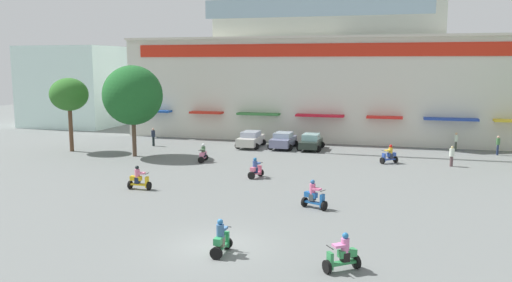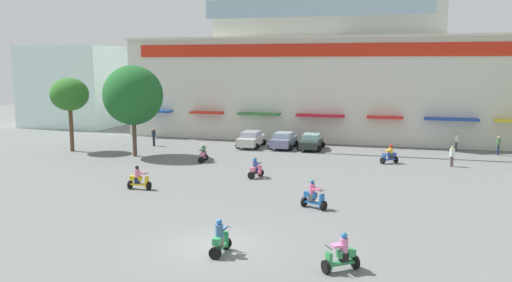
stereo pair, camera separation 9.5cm
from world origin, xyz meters
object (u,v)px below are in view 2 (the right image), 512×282
Objects in this scene: plaza_tree_2 at (69,95)px; pedestrian_2 at (457,140)px; pedestrian_1 at (498,144)px; scooter_rider_4 at (220,240)px; pedestrian_0 at (452,155)px; scooter_rider_6 at (203,154)px; parked_car_1 at (284,140)px; plaza_tree_0 at (133,95)px; parked_car_0 at (251,139)px; pedestrian_3 at (154,136)px; scooter_rider_5 at (314,197)px; scooter_rider_1 at (256,169)px; scooter_rider_0 at (139,180)px; parked_car_2 at (311,142)px; scooter_rider_2 at (341,255)px; scooter_rider_3 at (390,156)px.

plaza_tree_2 reaches higher than pedestrian_2.
pedestrian_1 is 1.02× the size of pedestrian_2.
pedestrian_0 is (11.03, 22.07, 0.26)m from scooter_rider_4.
scooter_rider_4 is 1.05× the size of scooter_rider_6.
parked_car_1 is at bearing 59.73° from scooter_rider_6.
plaza_tree_2 reaches higher than pedestrian_1.
plaza_tree_2 is at bearing 173.18° from scooter_rider_6.
plaza_tree_0 is 1.94× the size of parked_car_1.
plaza_tree_0 is at bearing -138.67° from parked_car_0.
plaza_tree_0 reaches higher than pedestrian_3.
scooter_rider_5 is 16.54m from pedestrian_0.
scooter_rider_6 is (-1.69, -8.06, -0.15)m from parked_car_0.
parked_car_1 is 2.28× the size of pedestrian_3.
scooter_rider_0 is at bearing -140.45° from scooter_rider_1.
parked_car_2 is 12.64m from pedestrian_0.
pedestrian_1 is (10.33, 28.71, 0.36)m from scooter_rider_2.
plaza_tree_2 is 20.31m from scooter_rider_1.
scooter_rider_5 reaches higher than scooter_rider_6.
scooter_rider_0 is 12.57m from scooter_rider_4.
scooter_rider_0 is 0.95× the size of scooter_rider_5.
parked_car_2 is 2.50× the size of scooter_rider_0.
scooter_rider_5 is at bearing -104.81° from scooter_rider_3.
pedestrian_1 is (15.36, 28.33, 0.35)m from scooter_rider_4.
pedestrian_3 is at bearing 113.56° from scooter_rider_0.
scooter_rider_6 is at bearing -170.10° from pedestrian_0.
scooter_rider_6 is 19.37m from pedestrian_0.
pedestrian_0 reaches higher than scooter_rider_0.
parked_car_0 is 5.71m from parked_car_2.
pedestrian_0 is at bearing 63.43° from scooter_rider_4.
parked_car_1 is at bearing 178.82° from parked_car_2.
scooter_rider_2 is 8.55m from scooter_rider_5.
parked_car_0 is at bearing 82.66° from scooter_rider_0.
scooter_rider_2 is 0.95× the size of scooter_rider_5.
scooter_rider_3 is 22.13m from pedestrian_3.
scooter_rider_6 is at bearing 113.24° from scooter_rider_4.
parked_car_2 is 2.20× the size of pedestrian_3.
scooter_rider_2 is at bearing -73.73° from scooter_rider_5.
scooter_rider_5 reaches higher than scooter_rider_4.
pedestrian_3 is at bearing 140.77° from scooter_rider_1.
scooter_rider_0 reaches higher than scooter_rider_3.
plaza_tree_0 is 4.44× the size of pedestrian_3.
pedestrian_2 is (12.77, 2.95, 0.23)m from parked_car_2.
plaza_tree_2 is 37.73m from pedestrian_1.
scooter_rider_5 is (23.93, -12.51, -4.41)m from plaza_tree_2.
scooter_rider_0 is at bearing -66.44° from pedestrian_3.
scooter_rider_0 is (12.66, -11.19, -4.44)m from plaza_tree_2.
pedestrian_1 is at bearing 58.20° from scooter_rider_5.
scooter_rider_0 is 1.01× the size of scooter_rider_2.
scooter_rider_1 is at bearing -86.31° from parked_car_1.
scooter_rider_3 is at bearing -126.30° from pedestrian_2.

